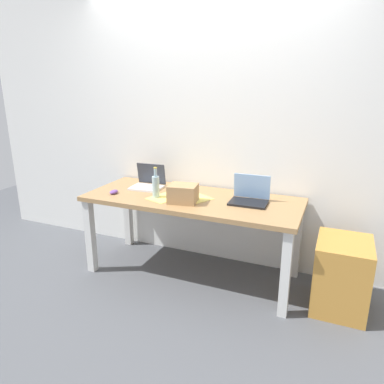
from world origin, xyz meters
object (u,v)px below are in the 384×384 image
(laptop_right, at_px, (250,197))
(beer_bottle, at_px, (156,186))
(computer_mouse, at_px, (114,192))
(desk, at_px, (192,207))
(cardboard_box, at_px, (183,193))
(filing_cabinet, at_px, (341,275))
(laptop_left, at_px, (148,183))

(laptop_right, bearing_deg, beer_bottle, -167.28)
(laptop_right, relative_size, computer_mouse, 3.17)
(beer_bottle, xyz_separation_m, computer_mouse, (-0.41, -0.06, -0.09))
(desk, bearing_deg, laptop_right, 7.03)
(beer_bottle, bearing_deg, cardboard_box, -5.93)
(computer_mouse, xyz_separation_m, filing_cabinet, (1.97, 0.14, -0.48))
(desk, height_order, laptop_left, laptop_left)
(laptop_right, distance_m, cardboard_box, 0.56)
(beer_bottle, xyz_separation_m, cardboard_box, (0.27, -0.03, -0.03))
(laptop_left, xyz_separation_m, computer_mouse, (-0.19, -0.30, -0.03))
(desk, bearing_deg, filing_cabinet, -1.72)
(computer_mouse, relative_size, filing_cabinet, 0.18)
(computer_mouse, relative_size, cardboard_box, 0.43)
(desk, height_order, filing_cabinet, desk)
(desk, relative_size, beer_bottle, 7.02)
(filing_cabinet, bearing_deg, cardboard_box, -175.24)
(desk, height_order, computer_mouse, computer_mouse)
(desk, xyz_separation_m, cardboard_box, (-0.02, -0.15, 0.17))
(cardboard_box, bearing_deg, desk, 81.93)
(laptop_right, bearing_deg, cardboard_box, -158.25)
(laptop_left, height_order, computer_mouse, laptop_left)
(laptop_right, xyz_separation_m, filing_cabinet, (0.78, -0.10, -0.51))
(computer_mouse, xyz_separation_m, cardboard_box, (0.68, 0.03, 0.06))
(desk, height_order, beer_bottle, beer_bottle)
(laptop_right, bearing_deg, desk, -172.97)
(laptop_left, xyz_separation_m, filing_cabinet, (1.78, -0.16, -0.51))
(laptop_right, relative_size, filing_cabinet, 0.56)
(cardboard_box, height_order, filing_cabinet, cardboard_box)
(laptop_left, height_order, cardboard_box, laptop_left)
(desk, distance_m, laptop_left, 0.54)
(laptop_left, height_order, beer_bottle, beer_bottle)
(laptop_right, height_order, beer_bottle, beer_bottle)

